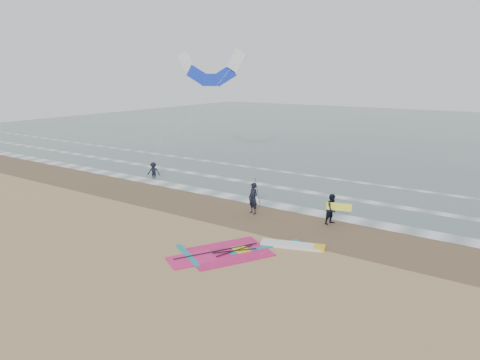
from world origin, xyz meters
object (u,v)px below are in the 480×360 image
Objects in this scene: person_walking at (332,209)px; surf_kite at (211,71)px; person_wading at (153,167)px; person_standing at (253,198)px; windsurf_rig at (246,251)px.

person_walking is 0.19× the size of surf_kite.
person_walking is 1.09× the size of person_wading.
person_walking is 15.68m from person_wading.
person_wading is at bearing -178.90° from person_standing.
surf_kite is at bearing 26.98° from person_wading.
windsurf_rig is 4.01× the size of person_wading.
person_walking reaches higher than windsurf_rig.
person_walking is (4.39, 0.86, -0.08)m from person_standing.
person_standing reaches higher than windsurf_rig.
person_wading is (-13.71, 8.00, 0.72)m from windsurf_rig.
surf_kite is (-8.48, 7.23, 7.08)m from person_standing.
windsurf_rig is at bearing -177.36° from person_walking.
person_standing is at bearing 118.59° from windsurf_rig.
windsurf_rig is at bearing -47.27° from surf_kite.
person_standing is (-2.60, 4.76, 0.86)m from windsurf_rig.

